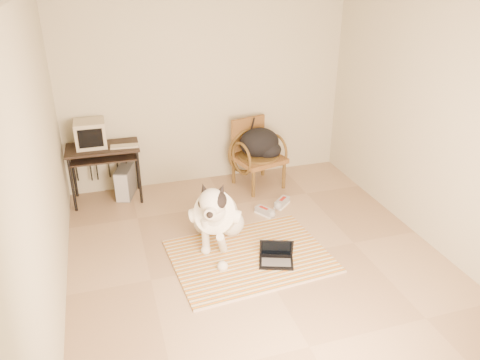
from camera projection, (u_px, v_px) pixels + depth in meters
name	position (u px, v px, depth m)	size (l,w,h in m)	color
floor	(259.00, 260.00, 5.12)	(4.50, 4.50, 0.00)	#A18262
wall_back	(207.00, 89.00, 6.48)	(4.50, 4.50, 0.00)	#BCB59A
wall_front	(396.00, 286.00, 2.60)	(4.50, 4.50, 0.00)	#BCB59A
wall_left	(41.00, 170.00, 4.01)	(4.50, 4.50, 0.00)	#BCB59A
wall_right	(435.00, 126.00, 5.07)	(4.50, 4.50, 0.00)	#BCB59A
rug	(250.00, 256.00, 5.18)	(1.77, 1.41, 0.02)	orange
dog	(217.00, 215.00, 5.29)	(0.68, 1.24, 0.91)	silver
laptop	(276.00, 256.00, 5.04)	(0.43, 0.37, 0.26)	black
computer_desk	(103.00, 155.00, 6.12)	(0.94, 0.54, 0.77)	black
crt_monitor	(90.00, 134.00, 6.03)	(0.38, 0.37, 0.34)	tan
desk_keyboard	(125.00, 146.00, 6.06)	(0.36, 0.13, 0.02)	tan
pc_tower	(125.00, 182.00, 6.42)	(0.32, 0.48, 0.42)	#535355
rattan_chair	(257.00, 154.00, 6.64)	(0.76, 0.75, 0.95)	brown
backpack	(261.00, 144.00, 6.56)	(0.57, 0.48, 0.42)	black
sneaker_left	(265.00, 212.00, 6.01)	(0.22, 0.28, 0.09)	white
sneaker_right	(282.00, 203.00, 6.23)	(0.28, 0.27, 0.10)	white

